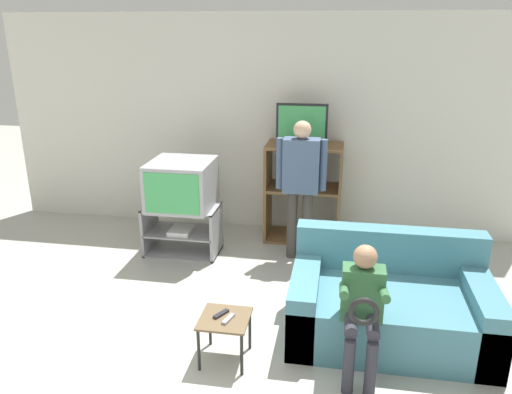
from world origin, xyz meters
TOP-DOWN VIEW (x-y plane):
  - wall_back at (0.00, 3.31)m, footprint 6.40×0.06m
  - tv_stand at (-0.71, 2.36)m, footprint 0.81×0.48m
  - television_main at (-0.70, 2.36)m, footprint 0.67×0.69m
  - media_shelf at (0.58, 2.99)m, footprint 0.88×0.51m
  - television_flat at (0.54, 2.97)m, footprint 0.58×0.20m
  - snack_table at (0.20, 0.55)m, footprint 0.37×0.37m
  - remote_control_black at (0.16, 0.58)m, footprint 0.10×0.14m
  - remote_control_white at (0.23, 0.52)m, footprint 0.08×0.15m
  - couch at (1.45, 1.12)m, footprint 1.59×0.99m
  - person_standing_adult at (0.59, 2.45)m, footprint 0.53×0.20m
  - person_seated_child at (1.20, 0.55)m, footprint 0.33×0.43m

SIDE VIEW (x-z plane):
  - tv_stand at x=-0.71m, z-range 0.00..0.55m
  - couch at x=1.45m, z-range -0.13..0.67m
  - snack_table at x=0.20m, z-range 0.13..0.49m
  - remote_control_black at x=0.16m, z-range 0.37..0.39m
  - remote_control_white at x=0.23m, z-range 0.37..0.39m
  - person_seated_child at x=1.20m, z-range 0.09..1.09m
  - media_shelf at x=0.58m, z-range 0.01..1.17m
  - television_main at x=-0.70m, z-range 0.55..1.07m
  - person_standing_adult at x=0.59m, z-range 0.16..1.68m
  - wall_back at x=0.00m, z-range 0.00..2.60m
  - television_flat at x=0.54m, z-range 1.15..1.61m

